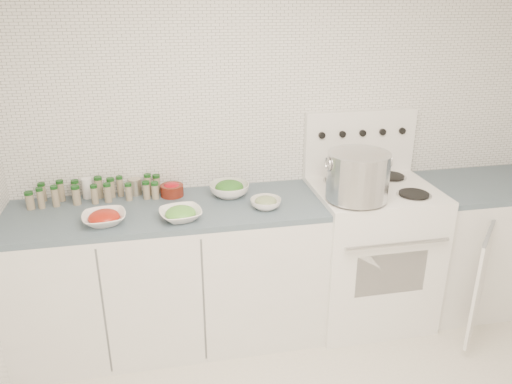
# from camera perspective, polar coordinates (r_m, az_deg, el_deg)

# --- Properties ---
(room_walls) EXTENTS (3.54, 3.04, 2.52)m
(room_walls) POSITION_cam_1_polar(r_m,az_deg,el_deg) (1.83, 16.37, 4.43)
(room_walls) COLOR white
(room_walls) RESTS_ON ground
(counter_left) EXTENTS (1.85, 0.62, 0.90)m
(counter_left) POSITION_cam_1_polar(r_m,az_deg,el_deg) (3.18, -9.76, -9.30)
(counter_left) COLOR white
(counter_left) RESTS_ON ground
(stove) EXTENTS (0.76, 0.70, 1.36)m
(stove) POSITION_cam_1_polar(r_m,az_deg,el_deg) (3.41, 12.75, -6.31)
(stove) COLOR white
(stove) RESTS_ON ground
(counter_right) EXTENTS (0.89, 0.92, 0.90)m
(counter_right) POSITION_cam_1_polar(r_m,az_deg,el_deg) (3.83, 24.08, -5.37)
(counter_right) COLOR white
(counter_right) RESTS_ON ground
(stock_pot) EXTENTS (0.39, 0.36, 0.28)m
(stock_pot) POSITION_cam_1_polar(r_m,az_deg,el_deg) (2.96, 11.56, 2.02)
(stock_pot) COLOR silver
(stock_pot) RESTS_ON stove
(bowl_tomato) EXTENTS (0.26, 0.26, 0.08)m
(bowl_tomato) POSITION_cam_1_polar(r_m,az_deg,el_deg) (2.85, -16.96, -2.83)
(bowl_tomato) COLOR white
(bowl_tomato) RESTS_ON counter_left
(bowl_snowpea) EXTENTS (0.27, 0.27, 0.08)m
(bowl_snowpea) POSITION_cam_1_polar(r_m,az_deg,el_deg) (2.80, -8.61, -2.48)
(bowl_snowpea) COLOR white
(bowl_snowpea) RESTS_ON counter_left
(bowl_broccoli) EXTENTS (0.27, 0.27, 0.10)m
(bowl_broccoli) POSITION_cam_1_polar(r_m,az_deg,el_deg) (3.09, -3.06, 0.38)
(bowl_broccoli) COLOR white
(bowl_broccoli) RESTS_ON counter_left
(bowl_zucchini) EXTENTS (0.22, 0.22, 0.07)m
(bowl_zucchini) POSITION_cam_1_polar(r_m,az_deg,el_deg) (2.92, 1.12, -1.22)
(bowl_zucchini) COLOR white
(bowl_zucchini) RESTS_ON counter_left
(bowl_pepper) EXTENTS (0.14, 0.14, 0.09)m
(bowl_pepper) POSITION_cam_1_polar(r_m,az_deg,el_deg) (3.13, -9.58, 0.31)
(bowl_pepper) COLOR #5B1A0F
(bowl_pepper) RESTS_ON counter_left
(salt_canister) EXTENTS (0.07, 0.07, 0.13)m
(salt_canister) POSITION_cam_1_polar(r_m,az_deg,el_deg) (3.22, -18.73, 0.42)
(salt_canister) COLOR white
(salt_canister) RESTS_ON counter_left
(tin_can) EXTENTS (0.10, 0.10, 0.10)m
(tin_can) POSITION_cam_1_polar(r_m,az_deg,el_deg) (3.20, -13.64, 0.60)
(tin_can) COLOR #B6AD9A
(tin_can) RESTS_ON counter_left
(spice_cluster) EXTENTS (0.78, 0.16, 0.14)m
(spice_cluster) POSITION_cam_1_polar(r_m,az_deg,el_deg) (3.16, -17.67, 0.12)
(spice_cluster) COLOR gray
(spice_cluster) RESTS_ON counter_left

